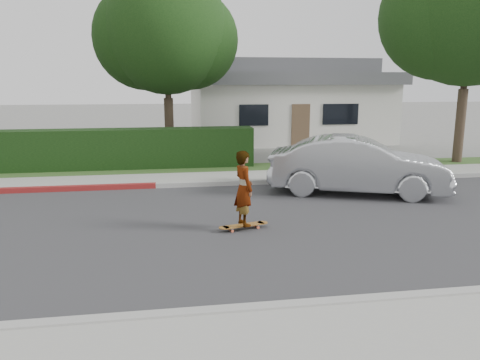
# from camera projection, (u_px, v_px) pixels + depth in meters

# --- Properties ---
(ground) EXTENTS (120.00, 120.00, 0.00)m
(ground) POSITION_uv_depth(u_px,v_px,m) (105.00, 232.00, 9.98)
(ground) COLOR slate
(ground) RESTS_ON ground
(road) EXTENTS (60.00, 8.00, 0.01)m
(road) POSITION_uv_depth(u_px,v_px,m) (105.00, 232.00, 9.98)
(road) COLOR #2D2D30
(road) RESTS_ON ground
(curb_near) EXTENTS (60.00, 0.20, 0.15)m
(curb_near) POSITION_uv_depth(u_px,v_px,m) (67.00, 325.00, 6.01)
(curb_near) COLOR #9E9E99
(curb_near) RESTS_ON ground
(curb_far) EXTENTS (60.00, 0.20, 0.15)m
(curb_far) POSITION_uv_depth(u_px,v_px,m) (122.00, 187.00, 13.93)
(curb_far) COLOR #9E9E99
(curb_far) RESTS_ON ground
(sidewalk_far) EXTENTS (60.00, 1.60, 0.12)m
(sidewalk_far) POSITION_uv_depth(u_px,v_px,m) (124.00, 181.00, 14.80)
(sidewalk_far) COLOR gray
(sidewalk_far) RESTS_ON ground
(planting_strip) EXTENTS (60.00, 1.60, 0.10)m
(planting_strip) POSITION_uv_depth(u_px,v_px,m) (128.00, 172.00, 16.35)
(planting_strip) COLOR #2D4C1E
(planting_strip) RESTS_ON ground
(hedge) EXTENTS (15.00, 1.00, 1.50)m
(hedge) POSITION_uv_depth(u_px,v_px,m) (40.00, 152.00, 16.32)
(hedge) COLOR black
(hedge) RESTS_ON ground
(tree_center) EXTENTS (5.66, 4.84, 7.44)m
(tree_center) POSITION_uv_depth(u_px,v_px,m) (166.00, 35.00, 18.08)
(tree_center) COLOR #33261C
(tree_center) RESTS_ON ground
(tree_right) EXTENTS (6.32, 5.60, 8.56)m
(tree_right) POSITION_uv_depth(u_px,v_px,m) (467.00, 13.00, 17.22)
(tree_right) COLOR #33261C
(tree_right) RESTS_ON ground
(house) EXTENTS (10.60, 8.60, 4.30)m
(house) POSITION_uv_depth(u_px,v_px,m) (284.00, 101.00, 26.25)
(house) COLOR beige
(house) RESTS_ON ground
(skateboard) EXTENTS (1.16, 0.51, 0.11)m
(skateboard) POSITION_uv_depth(u_px,v_px,m) (244.00, 225.00, 10.10)
(skateboard) COLOR #DB5F3C
(skateboard) RESTS_ON ground
(skateboarder) EXTENTS (0.52, 0.67, 1.62)m
(skateboarder) POSITION_uv_depth(u_px,v_px,m) (244.00, 188.00, 9.93)
(skateboarder) COLOR white
(skateboarder) RESTS_ON skateboard
(car_silver) EXTENTS (5.23, 3.36, 1.63)m
(car_silver) POSITION_uv_depth(u_px,v_px,m) (357.00, 165.00, 13.26)
(car_silver) COLOR #B0B3B8
(car_silver) RESTS_ON ground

